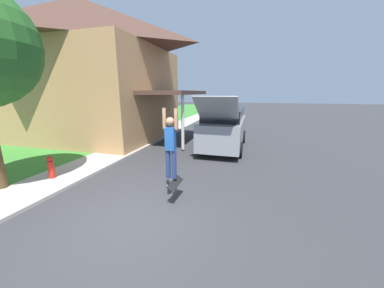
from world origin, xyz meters
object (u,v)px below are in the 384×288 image
(lawn_tree_far, at_px, (115,67))
(fire_hydrant, at_px, (51,167))
(skateboarder, at_px, (171,143))
(skateboard, at_px, (175,183))
(suv_parked, at_px, (224,127))
(car_down_street, at_px, (218,112))

(lawn_tree_far, height_order, fire_hydrant, lawn_tree_far)
(skateboarder, xyz_separation_m, skateboard, (0.13, -0.08, -1.09))
(suv_parked, height_order, skateboard, suv_parked)
(lawn_tree_far, height_order, suv_parked, lawn_tree_far)
(suv_parked, distance_m, car_down_street, 14.85)
(suv_parked, height_order, fire_hydrant, suv_parked)
(skateboarder, height_order, fire_hydrant, skateboarder)
(car_down_street, relative_size, fire_hydrant, 5.52)
(skateboarder, bearing_deg, skateboard, -30.31)
(lawn_tree_far, distance_m, fire_hydrant, 6.68)
(lawn_tree_far, distance_m, skateboarder, 8.11)
(car_down_street, bearing_deg, skateboard, -84.04)
(car_down_street, height_order, skateboard, car_down_street)
(car_down_street, bearing_deg, lawn_tree_far, -102.28)
(skateboarder, bearing_deg, lawn_tree_far, 133.95)
(lawn_tree_far, bearing_deg, suv_parked, 4.99)
(suv_parked, bearing_deg, fire_hydrant, -129.82)
(lawn_tree_far, xyz_separation_m, skateboarder, (5.32, -5.52, -2.64))
(lawn_tree_far, relative_size, skateboarder, 3.09)
(skateboard, xyz_separation_m, fire_hydrant, (-4.45, 0.18, -0.04))
(suv_parked, bearing_deg, skateboard, -94.69)
(car_down_street, relative_size, skateboard, 5.43)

